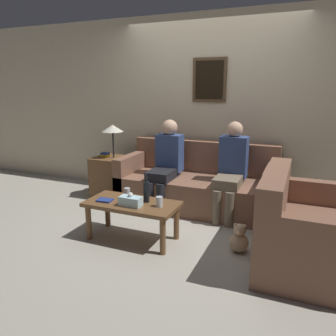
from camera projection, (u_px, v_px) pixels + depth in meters
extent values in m
plane|color=#ADA899|center=(184.00, 220.00, 4.07)|extent=(16.00, 16.00, 0.00)
cube|color=beige|center=(209.00, 109.00, 4.67)|extent=(9.00, 0.06, 2.60)
cube|color=#4C3823|center=(209.00, 80.00, 4.53)|extent=(0.48, 0.02, 0.60)
cube|color=beige|center=(209.00, 80.00, 4.52)|extent=(0.40, 0.01, 0.52)
cube|color=brown|center=(196.00, 192.00, 4.45)|extent=(2.07, 0.91, 0.43)
cube|color=brown|center=(204.00, 156.00, 4.66)|extent=(2.07, 0.20, 0.44)
cube|color=brown|center=(133.00, 176.00, 4.79)|extent=(0.14, 0.91, 0.67)
cube|color=brown|center=(271.00, 193.00, 4.06)|extent=(0.14, 0.91, 0.67)
cube|color=brown|center=(311.00, 244.00, 3.00)|extent=(0.91, 1.23, 0.43)
cube|color=brown|center=(275.00, 194.00, 3.02)|extent=(0.20, 1.23, 0.44)
cube|color=brown|center=(313.00, 260.00, 2.48)|extent=(0.91, 0.14, 0.67)
cube|color=brown|center=(312.00, 211.00, 3.46)|extent=(0.91, 0.14, 0.67)
cube|color=brown|center=(132.00, 204.00, 3.48)|extent=(0.99, 0.49, 0.04)
cylinder|color=brown|center=(89.00, 222.00, 3.53)|extent=(0.06, 0.06, 0.38)
cylinder|color=brown|center=(163.00, 236.00, 3.20)|extent=(0.06, 0.06, 0.38)
cylinder|color=brown|center=(108.00, 211.00, 3.86)|extent=(0.06, 0.06, 0.38)
cylinder|color=brown|center=(176.00, 222.00, 3.53)|extent=(0.06, 0.06, 0.38)
cube|color=brown|center=(111.00, 177.00, 4.89)|extent=(0.48, 0.48, 0.60)
cylinder|color=#262628|center=(113.00, 144.00, 4.75)|extent=(0.02, 0.02, 0.40)
cone|color=beige|center=(113.00, 128.00, 4.69)|extent=(0.31, 0.31, 0.10)
cube|color=gold|center=(105.00, 157.00, 4.82)|extent=(0.11, 0.10, 0.02)
cube|color=gold|center=(105.00, 155.00, 4.82)|extent=(0.13, 0.08, 0.03)
cube|color=navy|center=(105.00, 153.00, 4.81)|extent=(0.12, 0.10, 0.03)
cylinder|color=black|center=(146.00, 192.00, 3.46)|extent=(0.06, 0.06, 0.22)
cylinder|color=black|center=(146.00, 178.00, 3.42)|extent=(0.02, 0.02, 0.09)
cylinder|color=silver|center=(159.00, 202.00, 3.34)|extent=(0.07, 0.07, 0.11)
cube|color=navy|center=(105.00, 200.00, 3.51)|extent=(0.17, 0.13, 0.02)
cylinder|color=#BCBCC1|center=(127.00, 193.00, 3.57)|extent=(0.07, 0.07, 0.12)
cube|color=silver|center=(131.00, 201.00, 3.36)|extent=(0.23, 0.12, 0.10)
sphere|color=white|center=(130.00, 195.00, 3.34)|extent=(0.05, 0.05, 0.05)
cube|color=black|center=(163.00, 175.00, 4.34)|extent=(0.31, 0.48, 0.14)
cylinder|color=black|center=(150.00, 198.00, 4.22)|extent=(0.11, 0.11, 0.43)
cylinder|color=black|center=(161.00, 200.00, 4.16)|extent=(0.11, 0.11, 0.43)
cube|color=#33477A|center=(170.00, 153.00, 4.49)|extent=(0.34, 0.22, 0.51)
sphere|color=tan|center=(170.00, 127.00, 4.41)|extent=(0.21, 0.21, 0.21)
cube|color=#756651|center=(229.00, 182.00, 4.02)|extent=(0.31, 0.48, 0.14)
cylinder|color=#756651|center=(217.00, 207.00, 3.90)|extent=(0.11, 0.11, 0.43)
cylinder|color=#756651|center=(229.00, 209.00, 3.84)|extent=(0.11, 0.11, 0.43)
cube|color=#33477A|center=(234.00, 157.00, 4.17)|extent=(0.34, 0.22, 0.53)
sphere|color=tan|center=(235.00, 129.00, 4.09)|extent=(0.20, 0.20, 0.20)
sphere|color=tan|center=(239.00, 243.00, 3.28)|extent=(0.19, 0.19, 0.19)
sphere|color=tan|center=(240.00, 230.00, 3.24)|extent=(0.12, 0.12, 0.12)
sphere|color=tan|center=(236.00, 225.00, 3.25)|extent=(0.04, 0.04, 0.04)
sphere|color=tan|center=(244.00, 227.00, 3.22)|extent=(0.04, 0.04, 0.04)
sphere|color=beige|center=(239.00, 232.00, 3.20)|extent=(0.05, 0.05, 0.05)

